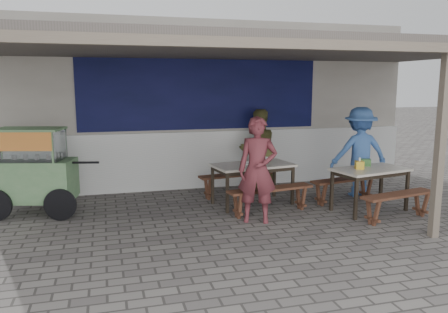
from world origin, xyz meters
The scene contains 17 objects.
ground centered at (0.00, 0.00, 0.00)m, with size 60.00×60.00×0.00m, color #67625D.
back_wall centered at (0.00, 3.58, 1.72)m, with size 9.00×1.28×3.50m.
warung_roof centered at (0.02, 0.90, 2.71)m, with size 9.00×4.21×2.81m.
table_left centered at (0.39, 1.44, 0.67)m, with size 1.53×0.98×0.75m.
bench_left_street centered at (0.49, 0.79, 0.34)m, with size 1.56×0.52×0.45m.
bench_left_wall centered at (0.29, 2.08, 0.34)m, with size 1.56×0.52×0.45m.
table_right centered at (2.21, 0.51, 0.67)m, with size 1.40×0.94×0.75m.
bench_right_street centered at (2.34, -0.11, 0.33)m, with size 1.41×0.54×0.45m.
bench_right_wall centered at (2.09, 1.12, 0.33)m, with size 1.41×0.54×0.45m.
vendor_cart centered at (-3.35, 1.79, 0.80)m, with size 1.89×1.02×1.47m.
patron_street_side centered at (0.13, 0.44, 0.84)m, with size 0.62×0.40×1.69m, color brown.
patron_wall_side centered at (0.87, 2.50, 0.84)m, with size 0.82×0.64×1.68m, color brown.
patron_right_table centered at (2.61, 1.49, 0.87)m, with size 1.13×0.65×1.75m, color #4370BC.
tissue_box centered at (2.00, 0.52, 0.82)m, with size 0.14×0.14×0.14m, color gold.
donation_box centered at (2.26, 0.75, 0.81)m, with size 0.19×0.12×0.12m, color #376C30.
condiment_jar centered at (0.74, 1.68, 0.79)m, with size 0.07×0.07×0.08m, color silver.
condiment_bowl centered at (0.29, 1.43, 0.77)m, with size 0.17×0.17×0.04m, color silver.
Camera 1 is at (-2.17, -5.93, 2.18)m, focal length 35.00 mm.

